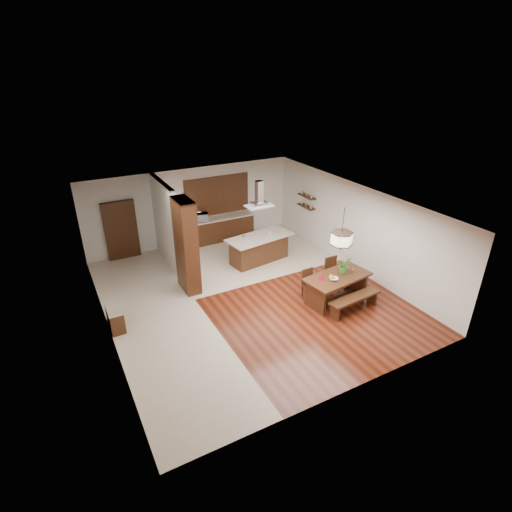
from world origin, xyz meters
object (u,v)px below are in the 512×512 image
kitchen_island (259,248)px  dining_bench (354,304)px  range_hood (259,194)px  island_cup (270,233)px  fruit_bowl (334,279)px  microwave (201,217)px  foliage_plant (344,265)px  hallway_console (115,317)px  dining_table (337,282)px  dining_chair_left (310,284)px  pendant_lantern (342,230)px  dining_chair_right (334,273)px

kitchen_island → dining_bench: bearing=-86.5°
range_hood → island_cup: size_ratio=7.34×
fruit_bowl → microwave: microwave is taller
foliage_plant → microwave: (-2.26, 5.56, 0.04)m
hallway_console → kitchen_island: kitchen_island is taller
dining_table → kitchen_island: (-0.76, 3.33, -0.11)m
dining_chair_left → fruit_bowl: size_ratio=3.51×
dining_chair_left → island_cup: island_cup is taller
foliage_plant → island_cup: (-0.65, 3.16, -0.05)m
kitchen_island → dining_chair_left: bearing=-94.5°
microwave → kitchen_island: bearing=-46.2°
range_hood → island_cup: 1.51m
pendant_lantern → foliage_plant: size_ratio=2.72×
range_hood → pendant_lantern: bearing=-77.2°
dining_chair_right → pendant_lantern: 1.92m
dining_table → fruit_bowl: bearing=-153.4°
dining_chair_left → island_cup: size_ratio=7.13×
hallway_console → island_cup: (5.61, 1.57, 0.70)m
dining_chair_left → range_hood: (-0.19, 2.81, 2.03)m
dining_bench → dining_chair_left: size_ratio=1.92×
hallway_console → microwave: bearing=44.8°
dining_chair_left → range_hood: 3.47m
dining_chair_left → island_cup: (0.19, 2.73, 0.57)m
fruit_bowl → kitchen_island: (-0.51, 3.46, -0.35)m
dining_chair_right → foliage_plant: size_ratio=2.01×
microwave → foliage_plant: bearing=-51.9°
hallway_console → pendant_lantern: bearing=-15.7°
pendant_lantern → fruit_bowl: size_ratio=5.27×
hallway_console → pendant_lantern: pendant_lantern is taller
island_cup → microwave: microwave is taller
hallway_console → dining_chair_right: size_ratio=0.91×
range_hood → hallway_console: bearing=-162.5°
dining_chair_right → island_cup: bearing=109.2°
hallway_console → dining_table: 6.23m
dining_bench → foliage_plant: size_ratio=3.48×
hallway_console → microwave: size_ratio=1.63×
dining_chair_left → fruit_bowl: 0.83m
dining_chair_right → range_hood: 3.53m
hallway_console → dining_chair_right: (6.39, -1.03, 0.17)m
dining_chair_right → hallway_console: bearing=173.3°
dining_chair_left → pendant_lantern: size_ratio=0.67×
dining_chair_left → dining_chair_right: 0.98m
pendant_lantern → dining_chair_left: bearing=136.9°
dining_table → hallway_console: bearing=164.3°
dining_table → dining_chair_left: bearing=136.9°
island_cup → fruit_bowl: bearing=-87.8°
dining_chair_right → foliage_plant: bearing=-101.1°
dining_table → dining_chair_left: (-0.56, 0.53, -0.16)m
dining_table → kitchen_island: 3.42m
kitchen_island → range_hood: 1.97m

